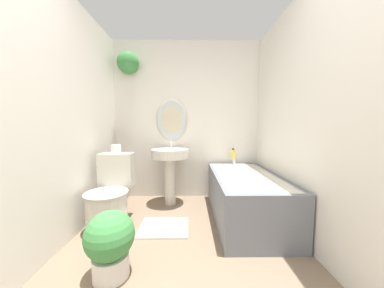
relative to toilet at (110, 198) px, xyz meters
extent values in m
cube|color=silver|center=(0.83, 0.97, 0.88)|extent=(2.34, 0.06, 2.40)
ellipsoid|color=beige|center=(0.60, 0.92, 0.88)|extent=(0.47, 0.02, 0.63)
ellipsoid|color=silver|center=(0.60, 0.92, 0.88)|extent=(0.43, 0.01, 0.59)
cylinder|color=silver|center=(-0.03, 0.84, 1.78)|extent=(0.14, 0.14, 0.08)
sphere|color=#3D8442|center=(-0.03, 0.84, 1.71)|extent=(0.31, 0.31, 0.31)
cube|color=silver|center=(-0.31, -0.29, 0.88)|extent=(0.06, 2.58, 2.40)
cube|color=silver|center=(1.96, -0.29, 0.88)|extent=(0.06, 2.58, 2.40)
cylinder|color=beige|center=(0.00, -0.09, -0.13)|extent=(0.41, 0.41, 0.39)
cylinder|color=#B1ADA0|center=(0.00, -0.09, 0.08)|extent=(0.44, 0.44, 0.02)
cube|color=beige|center=(0.00, 0.21, 0.27)|extent=(0.39, 0.20, 0.40)
cylinder|color=beige|center=(0.60, 0.63, 0.01)|extent=(0.15, 0.15, 0.67)
cylinder|color=beige|center=(0.60, 0.63, 0.40)|extent=(0.53, 0.53, 0.12)
cylinder|color=silver|center=(0.60, 0.78, 0.52)|extent=(0.02, 0.02, 0.10)
cube|color=slate|center=(1.54, 0.18, -0.06)|extent=(0.74, 1.42, 0.54)
cube|color=beige|center=(1.54, 0.18, 0.19)|extent=(0.64, 1.32, 0.04)
cylinder|color=silver|center=(1.54, 0.79, 0.25)|extent=(0.04, 0.04, 0.08)
cylinder|color=gold|center=(1.53, 0.80, 0.36)|extent=(0.06, 0.06, 0.14)
cylinder|color=black|center=(1.53, 0.80, 0.45)|extent=(0.03, 0.03, 0.02)
cylinder|color=silver|center=(0.30, -0.73, -0.24)|extent=(0.26, 0.26, 0.17)
sphere|color=#3D8442|center=(0.30, -0.73, -0.01)|extent=(0.35, 0.35, 0.35)
cube|color=silver|center=(0.60, -0.06, -0.31)|extent=(0.52, 0.43, 0.02)
cylinder|color=white|center=(0.00, 0.21, 0.52)|extent=(0.11, 0.11, 0.10)
camera|label=1|loc=(0.88, -2.06, 0.77)|focal=18.00mm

